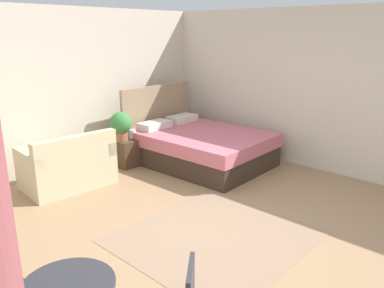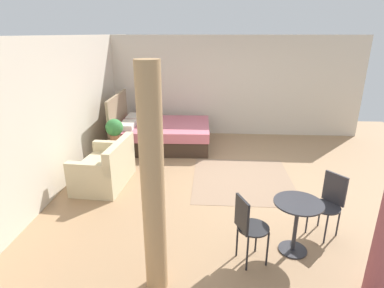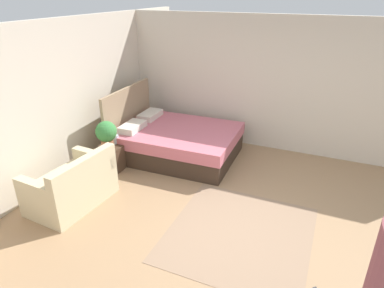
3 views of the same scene
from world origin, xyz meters
name	(u,v)px [view 1 (image 1 of 3)]	position (x,y,z in m)	size (l,w,h in m)	color
ground_plane	(214,238)	(0.00, 0.00, -0.01)	(8.96, 9.68, 0.02)	#9E7A56
wall_back	(55,91)	(0.00, 3.34, 1.31)	(8.96, 0.12, 2.63)	beige
wall_right	(336,92)	(2.98, 0.00, 1.31)	(0.12, 6.68, 2.63)	beige
area_rug	(215,237)	(0.00, 0.00, 0.00)	(1.99, 1.87, 0.01)	#93755B
bed	(199,145)	(1.81, 1.86, 0.32)	(1.74, 2.30, 1.28)	#38281E
couch	(69,167)	(-0.32, 2.55, 0.30)	(1.29, 0.90, 0.84)	beige
nightstand	(127,152)	(0.87, 2.67, 0.23)	(0.43, 0.43, 0.46)	#473323
potted_plant	(121,124)	(0.77, 2.67, 0.74)	(0.37, 0.37, 0.49)	#935B3D
vase	(132,134)	(0.99, 2.67, 0.54)	(0.13, 0.13, 0.15)	silver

